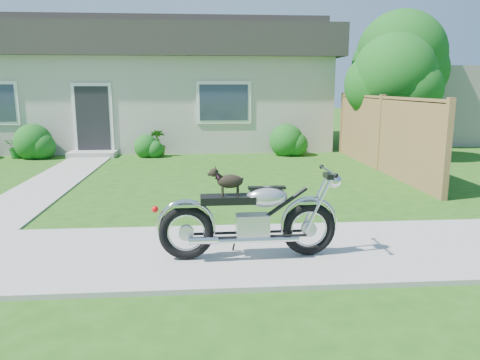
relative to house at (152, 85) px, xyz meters
name	(u,v)px	position (x,y,z in m)	size (l,w,h in m)	color
ground	(58,258)	(0.00, -11.99, -2.16)	(80.00, 80.00, 0.00)	#235114
sidewalk	(57,256)	(0.00, -11.99, -2.14)	(24.00, 2.20, 0.04)	#9E9B93
walkway	(56,180)	(-1.50, -6.99, -2.14)	(1.20, 8.00, 0.03)	#9E9B93
house	(152,85)	(0.00, 0.00, 0.00)	(12.60, 7.03, 4.50)	beige
fence	(381,133)	(6.30, -6.24, -1.22)	(0.12, 6.62, 1.90)	olive
tree_near	(399,79)	(7.36, -4.65, 0.14)	(2.43, 2.34, 3.58)	#3D2B1C
tree_far	(405,60)	(8.81, -1.65, 0.84)	(3.05, 3.05, 4.67)	#3D2B1C
shrub_row	(117,143)	(-0.74, -3.49, -1.73)	(10.33, 1.11, 1.11)	#165417
potted_plant_left	(18,146)	(-3.64, -3.44, -1.79)	(0.65, 0.57, 0.73)	#17581B
potted_plant_right	(158,143)	(0.48, -3.44, -1.75)	(0.46, 0.46, 0.82)	#2F651B
motorcycle_with_dog	(252,218)	(2.41, -12.26, -1.62)	(2.22, 0.60, 1.11)	black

